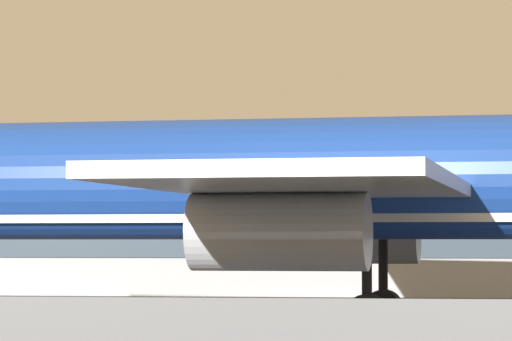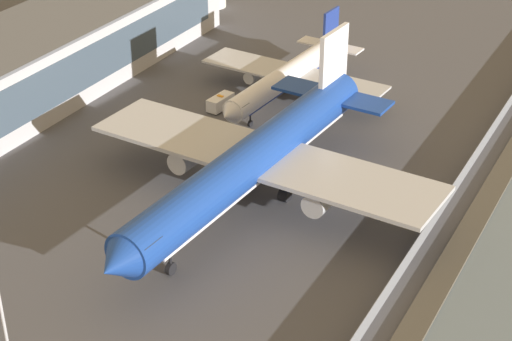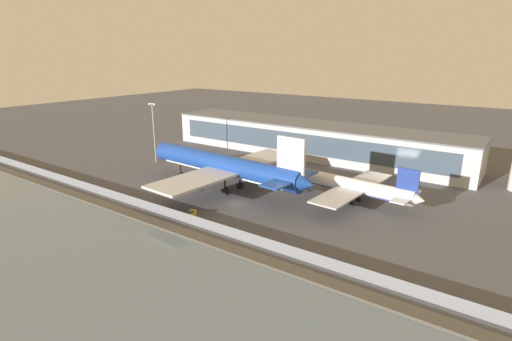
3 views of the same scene
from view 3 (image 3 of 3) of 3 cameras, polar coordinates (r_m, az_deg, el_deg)
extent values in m
plane|color=#4C4C51|center=(102.67, -3.03, -4.68)|extent=(500.00, 500.00, 0.00)
cube|color=#474238|center=(88.70, -11.33, -8.34)|extent=(320.00, 3.00, 0.50)
cube|color=slate|center=(91.18, -9.31, -6.91)|extent=(280.00, 0.08, 2.28)
cylinder|color=slate|center=(91.18, -9.31, -6.91)|extent=(0.10, 0.10, 2.28)
cylinder|color=#193D93|center=(111.59, -4.78, 0.84)|extent=(51.91, 9.06, 5.77)
cone|color=#193D93|center=(131.49, -13.49, 2.84)|extent=(4.09, 5.71, 5.48)
cone|color=#193D93|center=(95.48, 7.24, -1.93)|extent=(4.08, 5.42, 5.19)
cube|color=#232D3D|center=(128.51, -12.51, 2.92)|extent=(3.48, 5.10, 1.73)
cube|color=silver|center=(112.02, -4.76, 0.06)|extent=(44.11, 7.41, 1.04)
cube|color=#B7BABF|center=(101.73, -8.53, -1.26)|extent=(12.92, 25.47, 0.58)
cube|color=#B7BABF|center=(119.13, 0.24, 1.55)|extent=(12.92, 25.47, 0.58)
cylinder|color=#B7BABF|center=(104.66, -8.27, -1.82)|extent=(7.42, 3.63, 3.17)
cylinder|color=#B7BABF|center=(119.09, -0.94, 0.60)|extent=(7.42, 3.63, 3.17)
cube|color=silver|center=(96.28, 5.00, 1.87)|extent=(7.78, 1.19, 9.81)
cube|color=#193D93|center=(94.19, 3.36, -1.81)|extent=(5.73, 9.40, 0.46)
cube|color=#193D93|center=(101.39, 6.36, -0.55)|extent=(5.73, 9.40, 0.46)
cylinder|color=black|center=(125.57, -10.73, 0.21)|extent=(0.40, 0.40, 3.38)
cylinder|color=black|center=(126.04, -10.69, -0.53)|extent=(1.65, 0.74, 1.62)
cylinder|color=black|center=(108.44, -4.44, -2.14)|extent=(0.46, 0.46, 3.38)
cylinder|color=black|center=(108.99, -4.42, -2.98)|extent=(1.94, 1.41, 1.86)
cylinder|color=black|center=(112.69, -2.33, -1.38)|extent=(0.46, 0.46, 3.38)
cylinder|color=black|center=(113.21, -2.32, -2.20)|extent=(1.94, 1.41, 1.86)
cylinder|color=white|center=(104.93, 12.97, -1.97)|extent=(34.05, 6.03, 3.74)
cone|color=white|center=(113.47, 4.86, -0.20)|extent=(2.67, 3.71, 3.55)
cone|color=white|center=(98.94, 22.31, -3.94)|extent=(2.65, 3.52, 3.37)
cube|color=#232D3D|center=(112.08, 5.87, -0.19)|extent=(2.27, 3.31, 1.12)
cube|color=navy|center=(105.25, 12.94, -2.50)|extent=(28.93, 4.94, 0.67)
cube|color=#B7BABF|center=(97.46, 11.70, -3.61)|extent=(8.54, 16.73, 0.37)
cube|color=#B7BABF|center=(111.48, 15.61, -1.32)|extent=(8.54, 16.73, 0.37)
cylinder|color=#B7BABF|center=(99.40, 11.49, -3.94)|extent=(4.87, 2.37, 2.06)
cylinder|color=#B7BABF|center=(111.09, 14.81, -1.98)|extent=(4.87, 2.37, 2.06)
cube|color=navy|center=(98.61, 20.86, -1.55)|extent=(5.10, 0.79, 6.36)
cube|color=white|center=(96.98, 20.08, -3.93)|extent=(3.78, 6.18, 0.30)
cube|color=white|center=(102.37, 21.21, -2.99)|extent=(3.78, 6.18, 0.30)
cylinder|color=black|center=(111.22, 7.42, -2.23)|extent=(0.26, 0.26, 2.19)
cylinder|color=black|center=(111.57, 7.40, -2.76)|extent=(1.07, 0.48, 1.05)
cylinder|color=black|center=(103.26, 13.56, -4.05)|extent=(0.30, 0.30, 2.19)
cylinder|color=black|center=(103.64, 13.52, -4.62)|extent=(1.26, 0.92, 1.20)
cylinder|color=black|center=(106.63, 14.48, -3.46)|extent=(0.30, 0.30, 2.19)
cylinder|color=black|center=(106.99, 14.44, -4.01)|extent=(1.26, 0.92, 1.20)
cube|color=yellow|center=(95.10, -9.23, -6.16)|extent=(2.73, 3.57, 1.11)
cube|color=#283847|center=(94.45, -9.34, -5.80)|extent=(1.62, 1.53, 0.50)
cylinder|color=black|center=(94.16, -9.05, -6.65)|extent=(0.48, 0.73, 0.70)
cylinder|color=black|center=(94.64, -9.82, -6.57)|extent=(0.48, 0.73, 0.70)
cylinder|color=black|center=(95.87, -8.63, -6.20)|extent=(0.48, 0.73, 0.70)
cylinder|color=black|center=(96.33, -9.39, -6.12)|extent=(0.48, 0.73, 0.70)
cube|color=white|center=(116.28, 10.57, -1.73)|extent=(5.39, 2.64, 2.07)
cube|color=#283847|center=(117.04, 9.82, -1.37)|extent=(1.35, 2.11, 0.83)
cube|color=orange|center=(115.93, 10.60, -1.20)|extent=(0.61, 1.10, 0.16)
cylinder|color=black|center=(116.56, 9.63, -2.07)|extent=(0.86, 0.31, 0.84)
cylinder|color=black|center=(118.08, 10.11, -1.85)|extent=(0.86, 0.31, 0.84)
cylinder|color=black|center=(115.01, 10.99, -2.40)|extent=(0.86, 0.31, 0.84)
cylinder|color=black|center=(116.54, 11.46, -2.17)|extent=(0.86, 0.31, 0.84)
cube|color=#B2B2B7|center=(150.84, 7.79, 4.35)|extent=(114.73, 19.18, 11.58)
cube|color=#3D4C5B|center=(142.39, 5.98, 3.94)|extent=(105.56, 0.16, 6.95)
cube|color=#5B5E63|center=(149.71, 7.88, 6.61)|extent=(115.33, 19.78, 0.50)
cylinder|color=#A8A8AD|center=(142.79, -14.36, 5.19)|extent=(0.36, 0.36, 20.77)
cube|color=#A8A8AD|center=(141.25, -14.65, 9.23)|extent=(3.20, 0.24, 0.24)
cube|color=silver|center=(142.20, -14.96, 9.13)|extent=(0.60, 0.40, 0.44)
cube|color=silver|center=(140.38, -14.32, 9.08)|extent=(0.60, 0.40, 0.44)
camera|label=1|loc=(70.67, -39.69, -15.42)|focal=105.00mm
camera|label=2|loc=(161.03, -44.75, 20.49)|focal=60.00mm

